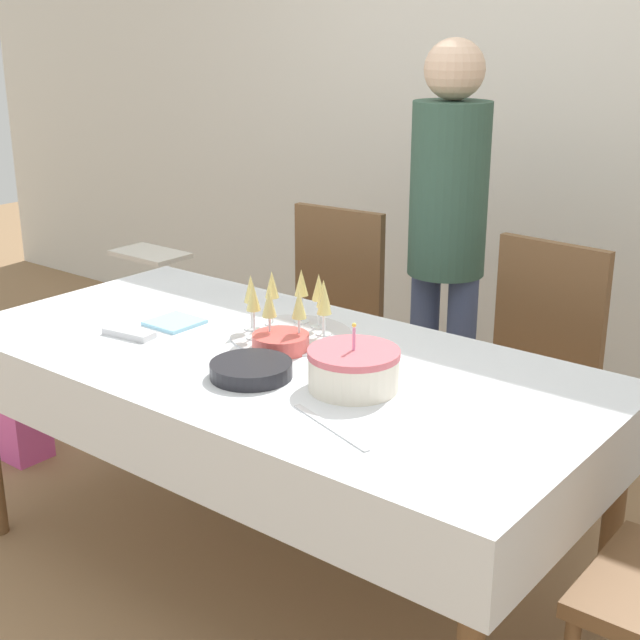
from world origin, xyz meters
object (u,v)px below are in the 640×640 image
Objects in this scene: dining_chair_far_left at (323,322)px; high_chair at (167,298)px; champagne_tray at (291,309)px; gift_bag at (15,423)px; dining_chair_far_right at (529,374)px; plate_stack_main at (251,370)px; birthday_cake at (354,369)px; person_standing at (448,223)px; plate_stack_dessert at (281,342)px.

high_chair is (-0.86, -0.04, -0.06)m from dining_chair_far_left.
champagne_tray is 0.53× the size of high_chair.
dining_chair_far_right is at bearing 24.51° from gift_bag.
dining_chair_far_right is 1.05m from plate_stack_main.
champagne_tray reaches higher than plate_stack_main.
dining_chair_far_left is 0.80m from champagne_tray.
dining_chair_far_left reaches higher than birthday_cake.
champagne_tray is 1.67× the size of plate_stack_main.
person_standing reaches higher than plate_stack_main.
person_standing is (-0.43, 0.16, 0.43)m from dining_chair_far_right.
birthday_cake reaches higher than high_chair.
dining_chair_far_left is 1.11m from plate_stack_main.
dining_chair_far_right is 0.90m from plate_stack_dessert.
person_standing is (0.45, 0.16, 0.43)m from dining_chair_far_left.
dining_chair_far_right is at bearing 69.20° from plate_stack_main.
champagne_tray is 0.35m from plate_stack_main.
dining_chair_far_left is 0.88m from dining_chair_far_right.
person_standing is at bearing 19.36° from dining_chair_far_left.
plate_stack_dessert is (-0.07, 0.21, 0.00)m from plate_stack_main.
dining_chair_far_left is at bearing 2.81° from high_chair.
dining_chair_far_right reaches higher than plate_stack_main.
champagne_tray is 2.23× the size of plate_stack_dessert.
dining_chair_far_left is 0.60× the size of person_standing.
plate_stack_main is at bearing -110.80° from dining_chair_far_right.
birthday_cake is 0.65× the size of champagne_tray.
birthday_cake reaches higher than champagne_tray.
birthday_cake is (-0.10, -0.85, 0.26)m from dining_chair_far_right.
champagne_tray is at bearing 112.25° from plate_stack_main.
birthday_cake is 1.08× the size of plate_stack_main.
person_standing is at bearing 93.26° from plate_stack_main.
dining_chair_far_right is at bearing 52.20° from champagne_tray.
high_chair is 0.85m from gift_bag.
gift_bag is (-1.30, -0.18, -0.69)m from champagne_tray.
plate_stack_main reaches higher than high_chair.
dining_chair_far_left is at bearing 117.98° from plate_stack_main.
dining_chair_far_left and dining_chair_far_right have the same top height.
dining_chair_far_right is (0.88, -0.00, 0.00)m from dining_chair_far_left.
high_chair is 2.63× the size of gift_bag.
champagne_tray is (0.38, -0.64, 0.29)m from dining_chair_far_left.
gift_bag is (-0.92, -0.82, -0.40)m from dining_chair_far_left.
champagne_tray reaches higher than high_chair.
dining_chair_far_right is 4.32× the size of plate_stack_main.
person_standing reaches higher than high_chair.
plate_stack_main is at bearing -70.90° from plate_stack_dessert.
dining_chair_far_left reaches higher than plate_stack_dessert.
gift_bag is at bearing 178.85° from birthday_cake.
plate_stack_dessert is 0.94m from person_standing.
plate_stack_dessert is at bearing -120.03° from dining_chair_far_right.
gift_bag is at bearing -94.37° from high_chair.
plate_stack_main is at bearing -86.74° from person_standing.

